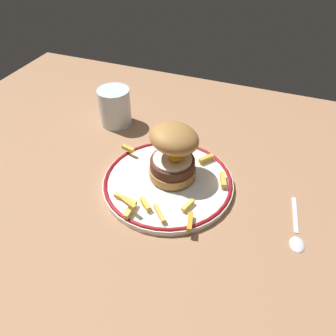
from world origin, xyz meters
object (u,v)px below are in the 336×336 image
(burger, at_px, (173,151))
(dinner_plate, at_px, (168,182))
(spoon, at_px, (297,237))
(water_glass, at_px, (115,109))

(burger, bearing_deg, dinner_plate, -98.82)
(dinner_plate, height_order, spoon, dinner_plate)
(dinner_plate, relative_size, water_glass, 2.84)
(burger, relative_size, water_glass, 1.49)
(burger, distance_m, water_glass, 0.26)
(dinner_plate, bearing_deg, water_glass, 140.94)
(dinner_plate, distance_m, spoon, 0.26)
(dinner_plate, relative_size, spoon, 1.98)
(water_glass, xyz_separation_m, spoon, (0.47, -0.21, -0.04))
(burger, height_order, water_glass, burger)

